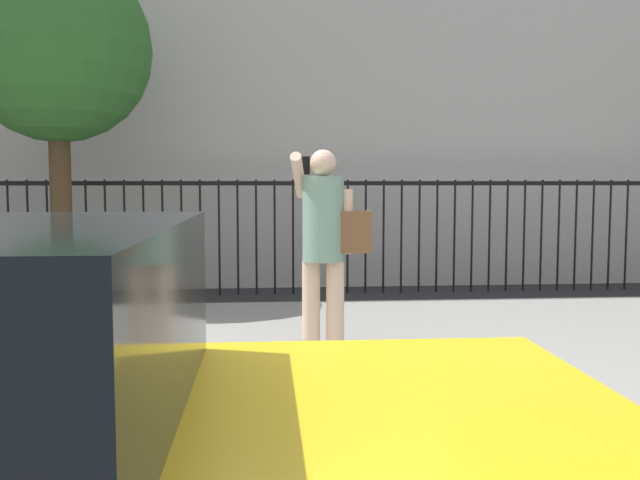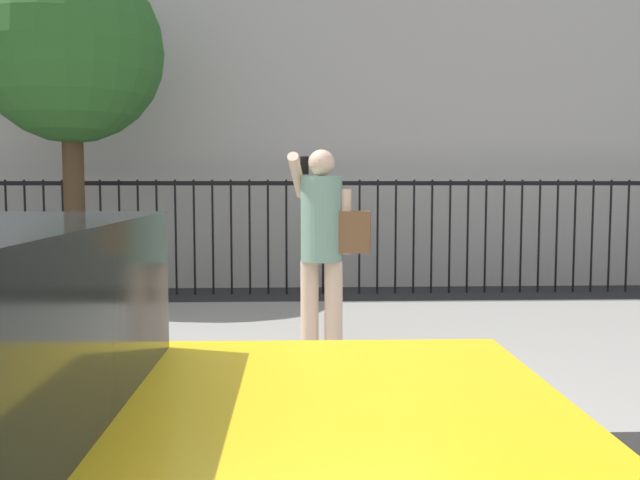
# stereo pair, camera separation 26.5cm
# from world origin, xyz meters

# --- Properties ---
(ground_plane) EXTENTS (60.00, 60.00, 0.00)m
(ground_plane) POSITION_xyz_m (0.00, 0.00, 0.00)
(ground_plane) COLOR #28282B
(sidewalk) EXTENTS (28.00, 4.40, 0.15)m
(sidewalk) POSITION_xyz_m (0.00, 2.20, 0.07)
(sidewalk) COLOR gray
(sidewalk) RESTS_ON ground
(iron_fence) EXTENTS (12.03, 0.04, 1.60)m
(iron_fence) POSITION_xyz_m (0.00, 5.90, 1.02)
(iron_fence) COLOR black
(iron_fence) RESTS_ON ground
(pedestrian_on_phone) EXTENTS (0.69, 0.50, 1.68)m
(pedestrian_on_phone) POSITION_xyz_m (0.47, 1.92, 1.12)
(pedestrian_on_phone) COLOR beige
(pedestrian_on_phone) RESTS_ON sidewalk
(street_tree_near) EXTENTS (2.25, 2.25, 4.29)m
(street_tree_near) POSITION_xyz_m (-2.48, 4.93, 3.14)
(street_tree_near) COLOR #4C3823
(street_tree_near) RESTS_ON ground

